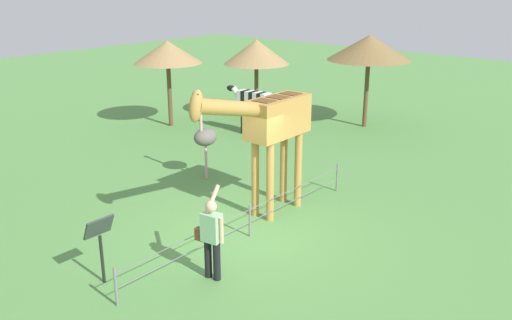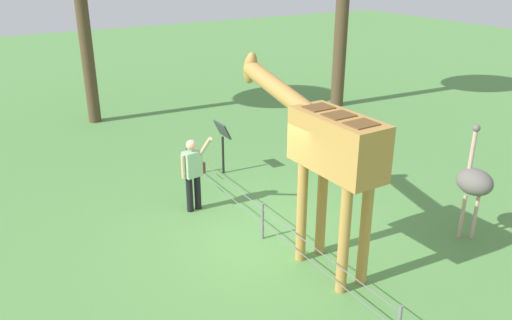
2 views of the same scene
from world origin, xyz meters
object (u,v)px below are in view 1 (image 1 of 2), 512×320
(shade_hut_near, at_px, (256,52))
(info_sign, at_px, (100,236))
(giraffe, at_px, (270,124))
(shade_hut_far, at_px, (369,48))
(zebra, at_px, (252,102))
(shade_hut_aside, at_px, (168,52))
(ostrich, at_px, (205,137))
(visitor, at_px, (211,235))

(shade_hut_near, xyz_separation_m, info_sign, (11.24, 5.83, -1.64))
(giraffe, height_order, shade_hut_near, giraffe)
(shade_hut_far, bearing_deg, giraffe, 15.19)
(zebra, bearing_deg, info_sign, 25.31)
(giraffe, bearing_deg, zebra, -135.81)
(zebra, relative_size, info_sign, 1.38)
(shade_hut_aside, bearing_deg, shade_hut_near, 150.88)
(ostrich, distance_m, shade_hut_far, 7.93)
(visitor, height_order, ostrich, ostrich)
(zebra, xyz_separation_m, shade_hut_near, (-1.88, -1.41, 1.43))
(visitor, height_order, zebra, visitor)
(shade_hut_far, relative_size, info_sign, 2.57)
(visitor, bearing_deg, giraffe, -160.85)
(shade_hut_near, bearing_deg, shade_hut_aside, -29.12)
(shade_hut_near, bearing_deg, giraffe, 42.31)
(info_sign, bearing_deg, zebra, -154.69)
(visitor, height_order, shade_hut_far, shade_hut_far)
(info_sign, bearing_deg, visitor, 134.74)
(ostrich, bearing_deg, shade_hut_aside, -121.57)
(visitor, distance_m, zebra, 9.87)
(shade_hut_far, height_order, shade_hut_aside, shade_hut_far)
(giraffe, bearing_deg, shade_hut_far, -164.81)
(giraffe, relative_size, ostrich, 1.63)
(ostrich, bearing_deg, info_sign, 26.00)
(shade_hut_far, xyz_separation_m, info_sign, (12.89, 1.90, -1.97))
(visitor, distance_m, shade_hut_near, 12.33)
(shade_hut_near, relative_size, info_sign, 2.33)
(ostrich, height_order, shade_hut_aside, shade_hut_aside)
(giraffe, relative_size, info_sign, 2.77)
(info_sign, bearing_deg, ostrich, -154.00)
(zebra, distance_m, ostrich, 4.60)
(shade_hut_aside, bearing_deg, info_sign, 42.35)
(giraffe, distance_m, shade_hut_near, 9.27)
(shade_hut_aside, xyz_separation_m, info_sign, (8.24, 7.51, -1.80))
(shade_hut_far, bearing_deg, info_sign, 8.40)
(zebra, bearing_deg, ostrich, 24.44)
(visitor, height_order, shade_hut_near, shade_hut_near)
(ostrich, xyz_separation_m, shade_hut_near, (-6.07, -3.31, 1.42))
(giraffe, xyz_separation_m, visitor, (2.97, 1.03, -1.31))
(visitor, height_order, shade_hut_aside, shade_hut_aside)
(info_sign, bearing_deg, giraffe, 174.74)
(zebra, height_order, shade_hut_aside, shade_hut_aside)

